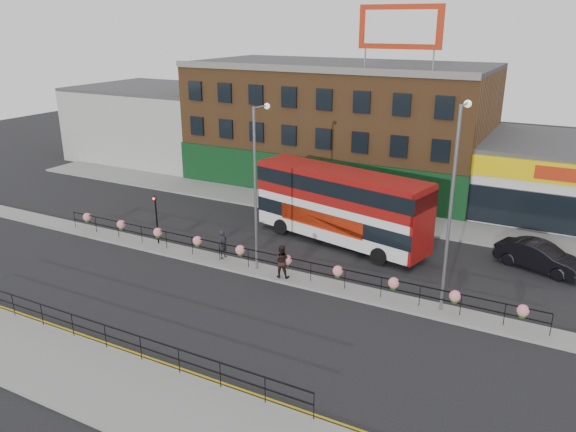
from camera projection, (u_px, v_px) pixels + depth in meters
The scene contains 18 objects.
ground at pixel (263, 273), 32.04m from camera, with size 120.00×120.00×0.00m, color black.
south_pavement at pixel (109, 385), 22.01m from camera, with size 60.00×4.00×0.15m, color gray.
north_pavement at pixel (344, 212), 42.02m from camera, with size 60.00×4.00×0.15m, color gray.
median at pixel (263, 271), 32.01m from camera, with size 60.00×1.60×0.15m, color gray.
yellow_line_inner at pixel (149, 357), 23.95m from camera, with size 60.00×0.10×0.01m, color gold.
yellow_line_outer at pixel (146, 360), 23.80m from camera, with size 60.00×0.10×0.01m, color gold.
brick_building at pixel (339, 124), 48.77m from camera, with size 25.00×12.21×10.30m.
warehouse_west at pixel (159, 122), 58.26m from camera, with size 15.50×12.00×7.30m.
billboard at pixel (400, 27), 39.09m from camera, with size 6.00×0.29×4.40m.
median_railing at pixel (263, 256), 31.69m from camera, with size 30.04×0.56×1.23m.
south_railing at pixel (105, 331), 24.19m from camera, with size 20.04×0.05×1.12m.
double_decker_bus at pixel (341, 200), 35.39m from camera, with size 12.12×5.28×4.78m.
car at pixel (540, 256), 32.19m from camera, with size 5.17×3.18×1.61m, color black.
pedestrian_a at pixel (223, 244), 33.39m from camera, with size 0.44×0.65×1.74m, color black.
pedestrian_b at pixel (281, 261), 30.82m from camera, with size 1.08×0.94×1.90m, color black.
lamp_column_west at pixel (257, 175), 30.63m from camera, with size 0.33×1.62×9.24m.
lamp_column_east at pixel (453, 192), 25.91m from camera, with size 0.36×1.76×10.04m.
traffic_light_median at pixel (156, 209), 35.10m from camera, with size 0.15×0.28×3.65m.
Camera 1 is at (14.94, -25.11, 13.60)m, focal length 35.00 mm.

